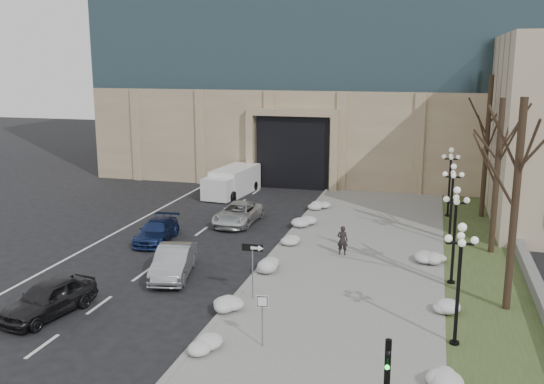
{
  "coord_description": "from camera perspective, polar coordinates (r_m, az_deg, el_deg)",
  "views": [
    {
      "loc": [
        7.16,
        -15.81,
        10.43
      ],
      "look_at": [
        -1.08,
        14.74,
        3.5
      ],
      "focal_mm": 40.0,
      "sensor_mm": 36.0,
      "label": 1
    }
  ],
  "objects": [
    {
      "name": "lamppost_c",
      "position": [
        35.6,
        16.6,
        -0.1
      ],
      "size": [
        1.18,
        1.18,
        4.76
      ],
      "color": "black",
      "rests_on": "ground"
    },
    {
      "name": "car_c",
      "position": [
        36.09,
        -10.79,
        -3.63
      ],
      "size": [
        2.25,
        4.53,
        1.26
      ],
      "primitive_type": "imported",
      "rotation": [
        0.0,
        0.0,
        0.11
      ],
      "color": "navy",
      "rests_on": "ground"
    },
    {
      "name": "pedestrian",
      "position": [
        32.89,
        6.65,
        -4.54
      ],
      "size": [
        0.59,
        0.39,
        1.61
      ],
      "primitive_type": "imported",
      "rotation": [
        0.0,
        0.0,
        3.14
      ],
      "color": "black",
      "rests_on": "sidewalk"
    },
    {
      "name": "snow_clump_e",
      "position": [
        34.73,
        1.48,
        -4.61
      ],
      "size": [
        1.1,
        1.6,
        0.36
      ],
      "primitive_type": "ellipsoid",
      "color": "silver",
      "rests_on": "sidewalk"
    },
    {
      "name": "snow_clump_h",
      "position": [
        21.17,
        15.38,
        -16.72
      ],
      "size": [
        1.1,
        1.6,
        0.36
      ],
      "primitive_type": "ellipsoid",
      "color": "silver",
      "rests_on": "sidewalk"
    },
    {
      "name": "curb",
      "position": [
        32.6,
        -0.2,
        -6.18
      ],
      "size": [
        0.3,
        40.0,
        0.14
      ],
      "primitive_type": "cube",
      "color": "gray",
      "rests_on": "ground"
    },
    {
      "name": "snow_clump_b",
      "position": [
        22.83,
        -6.92,
        -14.09
      ],
      "size": [
        1.1,
        1.6,
        0.36
      ],
      "primitive_type": "ellipsoid",
      "color": "silver",
      "rests_on": "sidewalk"
    },
    {
      "name": "snow_clump_i",
      "position": [
        26.54,
        15.57,
        -10.57
      ],
      "size": [
        1.1,
        1.6,
        0.36
      ],
      "primitive_type": "ellipsoid",
      "color": "silver",
      "rests_on": "sidewalk"
    },
    {
      "name": "car_a",
      "position": [
        27.12,
        -20.3,
        -9.37
      ],
      "size": [
        2.63,
        4.66,
        1.5
      ],
      "primitive_type": "imported",
      "rotation": [
        0.0,
        0.0,
        -0.2
      ],
      "color": "black",
      "rests_on": "ground"
    },
    {
      "name": "box_truck",
      "position": [
        47.79,
        -3.78,
        0.94
      ],
      "size": [
        2.9,
        6.67,
        2.05
      ],
      "rotation": [
        0.0,
        0.0,
        -0.11
      ],
      "color": "silver",
      "rests_on": "ground"
    },
    {
      "name": "tree_near",
      "position": [
        26.43,
        22.12,
        1.41
      ],
      "size": [
        3.2,
        3.2,
        9.0
      ],
      "color": "black",
      "rests_on": "ground"
    },
    {
      "name": "keep_sign",
      "position": [
        22.39,
        -0.92,
        -11.03
      ],
      "size": [
        0.45,
        0.11,
        2.1
      ],
      "rotation": [
        0.0,
        0.0,
        0.14
      ],
      "color": "slate",
      "rests_on": "ground"
    },
    {
      "name": "snow_clump_c",
      "position": [
        26.21,
        -3.55,
        -10.41
      ],
      "size": [
        1.1,
        1.6,
        0.36
      ],
      "primitive_type": "ellipsoid",
      "color": "silver",
      "rests_on": "sidewalk"
    },
    {
      "name": "snow_clump_j",
      "position": [
        32.4,
        14.87,
        -6.3
      ],
      "size": [
        1.1,
        1.6,
        0.36
      ],
      "primitive_type": "ellipsoid",
      "color": "silver",
      "rests_on": "sidewalk"
    },
    {
      "name": "tree_far",
      "position": [
        42.16,
        19.66,
        5.81
      ],
      "size": [
        3.2,
        3.2,
        9.5
      ],
      "color": "black",
      "rests_on": "ground"
    },
    {
      "name": "car_d",
      "position": [
        39.27,
        -3.22,
        -2.04
      ],
      "size": [
        2.35,
        4.94,
        1.36
      ],
      "primitive_type": "imported",
      "rotation": [
        0.0,
        0.0,
        -0.02
      ],
      "color": "silver",
      "rests_on": "ground"
    },
    {
      "name": "car_b",
      "position": [
        30.19,
        -9.25,
        -6.51
      ],
      "size": [
        2.55,
        4.81,
        1.51
      ],
      "primitive_type": "imported",
      "rotation": [
        0.0,
        0.0,
        0.22
      ],
      "color": "#929499",
      "rests_on": "ground"
    },
    {
      "name": "one_way_sign",
      "position": [
        26.38,
        -1.52,
        -5.92
      ],
      "size": [
        0.98,
        0.27,
        2.62
      ],
      "rotation": [
        0.0,
        0.0,
        0.05
      ],
      "color": "slate",
      "rests_on": "ground"
    },
    {
      "name": "snow_clump_f",
      "position": [
        38.67,
        3.23,
        -2.85
      ],
      "size": [
        1.1,
        1.6,
        0.36
      ],
      "primitive_type": "ellipsoid",
      "color": "silver",
      "rests_on": "sidewalk"
    },
    {
      "name": "lamppost_a",
      "position": [
        23.05,
        17.24,
        -6.84
      ],
      "size": [
        1.18,
        1.18,
        4.76
      ],
      "color": "black",
      "rests_on": "ground"
    },
    {
      "name": "grass_strip",
      "position": [
        31.69,
        19.53,
        -7.51
      ],
      "size": [
        4.0,
        40.0,
        0.1
      ],
      "primitive_type": "cube",
      "color": "#3A4824",
      "rests_on": "ground"
    },
    {
      "name": "car_e",
      "position": [
        47.16,
        -4.13,
        0.44
      ],
      "size": [
        2.32,
        4.43,
        1.44
      ],
      "primitive_type": "imported",
      "rotation": [
        0.0,
        0.0,
        0.15
      ],
      "color": "#2E2E33",
      "rests_on": "ground"
    },
    {
      "name": "stone_wall",
      "position": [
        33.72,
        22.73,
        -6.04
      ],
      "size": [
        0.5,
        30.0,
        0.7
      ],
      "primitive_type": "cube",
      "color": "slate",
      "rests_on": "ground"
    },
    {
      "name": "snow_clump_g",
      "position": [
        42.74,
        4.48,
        -1.4
      ],
      "size": [
        1.1,
        1.6,
        0.36
      ],
      "primitive_type": "ellipsoid",
      "color": "silver",
      "rests_on": "sidewalk"
    },
    {
      "name": "lamppost_d",
      "position": [
        41.98,
        16.42,
        1.75
      ],
      "size": [
        1.18,
        1.18,
        4.76
      ],
      "color": "black",
      "rests_on": "ground"
    },
    {
      "name": "sidewalk",
      "position": [
        31.77,
        7.71,
        -6.81
      ],
      "size": [
        9.0,
        40.0,
        0.12
      ],
      "primitive_type": "cube",
      "color": "gray",
      "rests_on": "ground"
    },
    {
      "name": "tree_mid",
      "position": [
        34.33,
        20.55,
        3.31
      ],
      "size": [
        3.2,
        3.2,
        8.5
      ],
      "color": "black",
      "rests_on": "ground"
    },
    {
      "name": "snow_clump_d",
      "position": [
        30.34,
        -0.48,
        -7.15
      ],
      "size": [
        1.1,
        1.6,
        0.36
      ],
      "primitive_type": "ellipsoid",
      "color": "silver",
      "rests_on": "sidewalk"
    },
    {
      "name": "lamppost_b",
      "position": [
        29.27,
        16.85,
        -2.75
      ],
      "size": [
        1.18,
        1.18,
        4.76
      ],
      "color": "black",
      "rests_on": "ground"
    }
  ]
}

